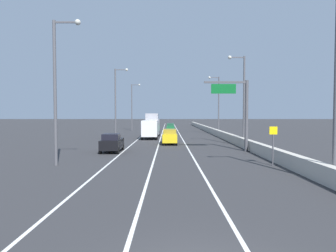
% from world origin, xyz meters
% --- Properties ---
extents(ground_plane, '(320.00, 320.00, 0.00)m').
position_xyz_m(ground_plane, '(0.00, 64.00, 0.00)').
color(ground_plane, '#2D2D30').
extents(lane_stripe_left, '(0.16, 130.00, 0.00)m').
position_xyz_m(lane_stripe_left, '(-5.50, 55.00, 0.00)').
color(lane_stripe_left, silver).
rests_on(lane_stripe_left, ground_plane).
extents(lane_stripe_center, '(0.16, 130.00, 0.00)m').
position_xyz_m(lane_stripe_center, '(-2.00, 55.00, 0.00)').
color(lane_stripe_center, silver).
rests_on(lane_stripe_center, ground_plane).
extents(lane_stripe_right, '(0.16, 130.00, 0.00)m').
position_xyz_m(lane_stripe_right, '(1.50, 55.00, 0.00)').
color(lane_stripe_right, silver).
rests_on(lane_stripe_right, ground_plane).
extents(jersey_barrier_right, '(0.60, 120.00, 1.10)m').
position_xyz_m(jersey_barrier_right, '(8.12, 40.00, 0.55)').
color(jersey_barrier_right, '#B2ADA3').
rests_on(jersey_barrier_right, ground_plane).
extents(overhead_sign_gantry, '(4.68, 0.36, 7.50)m').
position_xyz_m(overhead_sign_gantry, '(6.77, 24.02, 4.73)').
color(overhead_sign_gantry, '#47474C').
rests_on(overhead_sign_gantry, ground_plane).
extents(speed_advisory_sign, '(0.60, 0.11, 3.00)m').
position_xyz_m(speed_advisory_sign, '(7.22, 15.36, 1.76)').
color(speed_advisory_sign, '#4C4C51').
rests_on(speed_advisory_sign, ground_plane).
extents(lamp_post_right_near, '(2.14, 0.44, 11.09)m').
position_xyz_m(lamp_post_right_near, '(8.32, 9.52, 6.31)').
color(lamp_post_right_near, '#4C4C51').
rests_on(lamp_post_right_near, ground_plane).
extents(lamp_post_right_second, '(2.14, 0.44, 11.09)m').
position_xyz_m(lamp_post_right_second, '(8.32, 29.09, 6.31)').
color(lamp_post_right_second, '#4C4C51').
rests_on(lamp_post_right_second, ground_plane).
extents(lamp_post_right_third, '(2.14, 0.44, 11.09)m').
position_xyz_m(lamp_post_right_third, '(8.63, 48.65, 6.31)').
color(lamp_post_right_third, '#4C4C51').
rests_on(lamp_post_right_third, ground_plane).
extents(lamp_post_left_near, '(2.14, 0.44, 11.09)m').
position_xyz_m(lamp_post_left_near, '(-9.16, 15.52, 6.31)').
color(lamp_post_left_near, '#4C4C51').
rests_on(lamp_post_left_near, ground_plane).
extents(lamp_post_left_mid, '(2.14, 0.44, 11.09)m').
position_xyz_m(lamp_post_left_mid, '(-8.81, 39.00, 6.31)').
color(lamp_post_left_mid, '#4C4C51').
rests_on(lamp_post_left_mid, ground_plane).
extents(lamp_post_left_far, '(2.14, 0.44, 11.09)m').
position_xyz_m(lamp_post_left_far, '(-9.17, 62.48, 6.31)').
color(lamp_post_left_far, '#4C4C51').
rests_on(lamp_post_left_far, ground_plane).
extents(car_yellow_0, '(1.94, 4.56, 2.00)m').
position_xyz_m(car_yellow_0, '(-0.58, 31.28, 1.00)').
color(car_yellow_0, gold).
rests_on(car_yellow_0, ground_plane).
extents(car_green_1, '(1.89, 4.23, 1.90)m').
position_xyz_m(car_green_1, '(-0.22, 58.00, 0.95)').
color(car_green_1, '#196033').
rests_on(car_green_1, ground_plane).
extents(car_black_2, '(2.00, 4.28, 1.93)m').
position_xyz_m(car_black_2, '(-6.63, 23.47, 0.96)').
color(car_black_2, black).
rests_on(car_black_2, ground_plane).
extents(box_truck, '(2.56, 9.09, 4.05)m').
position_xyz_m(box_truck, '(-3.56, 41.28, 1.85)').
color(box_truck, silver).
rests_on(box_truck, ground_plane).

